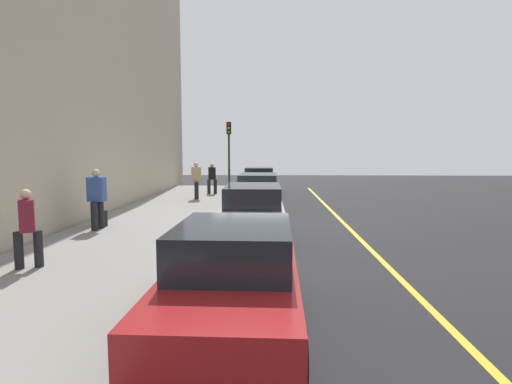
# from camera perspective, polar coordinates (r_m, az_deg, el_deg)

# --- Properties ---
(ground_plane) EXTENTS (56.00, 56.00, 0.00)m
(ground_plane) POSITION_cam_1_polar(r_m,az_deg,el_deg) (14.27, -0.57, -4.58)
(ground_plane) COLOR black
(sidewalk) EXTENTS (28.00, 4.60, 0.15)m
(sidewalk) POSITION_cam_1_polar(r_m,az_deg,el_deg) (14.76, -13.51, -4.09)
(sidewalk) COLOR gray
(sidewalk) RESTS_ON ground
(lane_stripe_centre) EXTENTS (28.00, 0.14, 0.01)m
(lane_stripe_centre) POSITION_cam_1_polar(r_m,az_deg,el_deg) (14.49, 12.22, -4.53)
(lane_stripe_centre) COLOR gold
(lane_stripe_centre) RESTS_ON ground
(snow_bank_curb) EXTENTS (8.53, 0.56, 0.22)m
(snow_bank_curb) POSITION_cam_1_polar(r_m,az_deg,el_deg) (16.31, -2.73, -2.88)
(snow_bank_curb) COLOR white
(snow_bank_curb) RESTS_ON ground
(parked_car_black) EXTENTS (4.29, 1.94, 1.51)m
(parked_car_black) POSITION_cam_1_polar(r_m,az_deg,el_deg) (24.69, 0.40, 1.59)
(parked_car_black) COLOR black
(parked_car_black) RESTS_ON ground
(parked_car_white) EXTENTS (4.81, 1.96, 1.51)m
(parked_car_white) POSITION_cam_1_polar(r_m,az_deg,el_deg) (18.10, 0.27, 0.06)
(parked_car_white) COLOR black
(parked_car_white) RESTS_ON ground
(parked_car_silver) EXTENTS (4.71, 1.94, 1.51)m
(parked_car_silver) POSITION_cam_1_polar(r_m,az_deg,el_deg) (12.31, -0.44, -2.66)
(parked_car_silver) COLOR black
(parked_car_silver) RESTS_ON ground
(parked_car_red) EXTENTS (4.24, 1.97, 1.51)m
(parked_car_red) POSITION_cam_1_polar(r_m,az_deg,el_deg) (6.03, -3.16, -11.72)
(parked_car_red) COLOR black
(parked_car_red) RESTS_ON ground
(pedestrian_tan_coat) EXTENTS (0.59, 0.54, 1.80)m
(pedestrian_tan_coat) POSITION_cam_1_polar(r_m,az_deg,el_deg) (20.77, -8.09, 1.71)
(pedestrian_tan_coat) COLOR black
(pedestrian_tan_coat) RESTS_ON sidewalk
(pedestrian_burgundy_coat) EXTENTS (0.52, 0.49, 1.62)m
(pedestrian_burgundy_coat) POSITION_cam_1_polar(r_m,az_deg,el_deg) (9.74, -28.59, -4.10)
(pedestrian_burgundy_coat) COLOR black
(pedestrian_burgundy_coat) RESTS_ON sidewalk
(pedestrian_blue_coat) EXTENTS (0.60, 0.52, 1.83)m
(pedestrian_blue_coat) POSITION_cam_1_polar(r_m,az_deg,el_deg) (13.56, -20.77, -0.69)
(pedestrian_blue_coat) COLOR black
(pedestrian_blue_coat) RESTS_ON sidewalk
(pedestrian_black_coat) EXTENTS (0.53, 0.51, 1.66)m
(pedestrian_black_coat) POSITION_cam_1_polar(r_m,az_deg,el_deg) (23.16, -5.98, 1.97)
(pedestrian_black_coat) COLOR black
(pedestrian_black_coat) RESTS_ON sidewalk
(traffic_light_pole) EXTENTS (0.35, 0.26, 4.00)m
(traffic_light_pole) POSITION_cam_1_polar(r_m,az_deg,el_deg) (24.59, -3.69, 6.50)
(traffic_light_pole) COLOR #2D2D19
(traffic_light_pole) RESTS_ON sidewalk
(rolling_suitcase) EXTENTS (0.34, 0.22, 0.87)m
(rolling_suitcase) POSITION_cam_1_polar(r_m,az_deg,el_deg) (14.03, -20.15, -3.42)
(rolling_suitcase) COLOR black
(rolling_suitcase) RESTS_ON sidewalk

